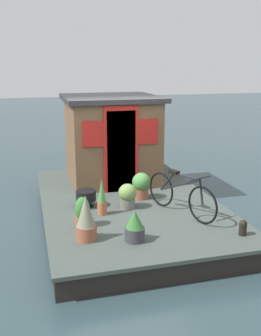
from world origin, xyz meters
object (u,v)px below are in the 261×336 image
at_px(potted_plant_geranium, 83,213).
at_px(potted_plant_ivy, 128,195).
at_px(potted_plant_thyme, 135,226).
at_px(potted_plant_basil, 86,219).
at_px(bicycle, 181,195).
at_px(potted_plant_fern, 102,197).
at_px(houseboat_cabin, 111,138).
at_px(potted_plant_mint, 141,185).
at_px(mooring_bollard, 243,227).
at_px(charcoal_grill, 86,196).

relative_size(potted_plant_geranium, potted_plant_ivy, 1.08).
bearing_deg(potted_plant_thyme, potted_plant_basil, 72.05).
bearing_deg(potted_plant_ivy, bicycle, -122.99).
distance_m(potted_plant_thyme, potted_plant_basil, 0.74).
distance_m(bicycle, potted_plant_thyme, 1.37).
bearing_deg(potted_plant_fern, potted_plant_thyme, -166.97).
relative_size(bicycle, potted_plant_ivy, 3.43).
xyz_separation_m(potted_plant_fern, potted_plant_ivy, (0.19, -0.52, -0.07)).
relative_size(houseboat_cabin, bicycle, 1.31).
distance_m(potted_plant_basil, potted_plant_ivy, 1.49).
bearing_deg(potted_plant_mint, houseboat_cabin, 10.54).
relative_size(bicycle, mooring_bollard, 6.37).
distance_m(potted_plant_basil, mooring_bollard, 2.45).
xyz_separation_m(potted_plant_basil, mooring_bollard, (-0.48, -2.39, -0.21)).
distance_m(potted_plant_geranium, potted_plant_fern, 0.60).
relative_size(potted_plant_geranium, potted_plant_basil, 0.71).
xyz_separation_m(potted_plant_geranium, potted_plant_basil, (-0.53, 0.02, 0.11)).
xyz_separation_m(bicycle, potted_plant_ivy, (0.54, 0.83, -0.12)).
height_order(potted_plant_mint, charcoal_grill, potted_plant_mint).
distance_m(potted_plant_basil, charcoal_grill, 1.43).
relative_size(potted_plant_ivy, charcoal_grill, 1.24).
xyz_separation_m(potted_plant_mint, potted_plant_fern, (-0.64, 0.92, 0.04)).
xyz_separation_m(potted_plant_geranium, charcoal_grill, (0.88, -0.19, -0.02)).
bearing_deg(charcoal_grill, potted_plant_mint, -80.73).
distance_m(potted_plant_ivy, charcoal_grill, 0.78).
bearing_deg(potted_plant_basil, mooring_bollard, -101.30).
distance_m(houseboat_cabin, charcoal_grill, 2.03).
bearing_deg(bicycle, potted_plant_ivy, 57.01).
relative_size(houseboat_cabin, potted_plant_basil, 2.94).
height_order(houseboat_cabin, potted_plant_ivy, houseboat_cabin).
xyz_separation_m(potted_plant_thyme, potted_plant_fern, (1.18, 0.27, 0.09)).
xyz_separation_m(bicycle, potted_plant_geranium, (-0.08, 1.76, -0.13)).
bearing_deg(potted_plant_basil, charcoal_grill, -8.54).
bearing_deg(charcoal_grill, potted_plant_basil, 171.46).
bearing_deg(potted_plant_mint, charcoal_grill, 99.27).
height_order(potted_plant_geranium, potted_plant_fern, potted_plant_fern).
bearing_deg(potted_plant_thyme, houseboat_cabin, -6.38).
bearing_deg(potted_plant_fern, potted_plant_mint, -55.10).
bearing_deg(charcoal_grill, potted_plant_geranium, 167.69).
height_order(bicycle, potted_plant_thyme, bicycle).
distance_m(bicycle, charcoal_grill, 1.77).
height_order(houseboat_cabin, mooring_bollard, houseboat_cabin).
bearing_deg(charcoal_grill, bicycle, -117.15).
bearing_deg(potted_plant_basil, potted_plant_ivy, -39.61).
height_order(potted_plant_thyme, charcoal_grill, potted_plant_thyme).
height_order(bicycle, charcoal_grill, bicycle).
bearing_deg(potted_plant_geranium, potted_plant_basil, 177.92).
distance_m(potted_plant_geranium, potted_plant_ivy, 1.12).
relative_size(potted_plant_thyme, potted_plant_ivy, 1.05).
bearing_deg(potted_plant_mint, potted_plant_fern, 124.90).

